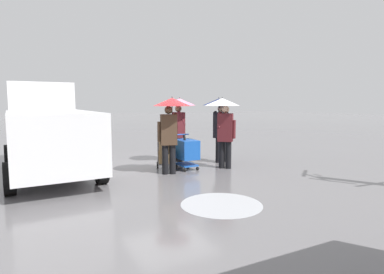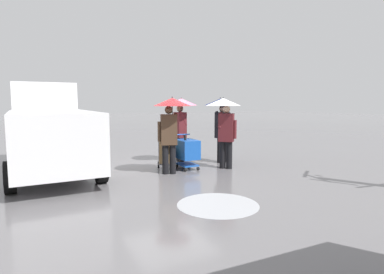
# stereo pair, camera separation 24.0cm
# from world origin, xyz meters

# --- Properties ---
(ground_plane) EXTENTS (90.00, 90.00, 0.00)m
(ground_plane) POSITION_xyz_m (0.00, 0.00, 0.00)
(ground_plane) COLOR slate
(slush_patch_near_cluster) EXTENTS (1.49, 1.49, 0.01)m
(slush_patch_near_cluster) POSITION_xyz_m (2.08, -2.45, 0.00)
(slush_patch_near_cluster) COLOR #999BA0
(slush_patch_near_cluster) RESTS_ON ground
(slush_patch_under_van) EXTENTS (1.61, 1.61, 0.01)m
(slush_patch_under_van) POSITION_xyz_m (0.57, 3.75, 0.00)
(slush_patch_under_van) COLOR #ADAFB5
(slush_patch_under_van) RESTS_ON ground
(cargo_van_parked_right) EXTENTS (2.28, 5.38, 2.60)m
(cargo_van_parked_right) POSITION_xyz_m (3.27, -0.89, 1.18)
(cargo_van_parked_right) COLOR white
(cargo_van_parked_right) RESTS_ON ground
(shopping_cart_vendor) EXTENTS (0.58, 0.82, 1.04)m
(shopping_cart_vendor) POSITION_xyz_m (-0.37, 0.46, 0.57)
(shopping_cart_vendor) COLOR #1951B2
(shopping_cart_vendor) RESTS_ON ground
(hand_dolly_boxes) EXTENTS (0.72, 0.83, 1.32)m
(hand_dolly_boxes) POSITION_xyz_m (0.21, 0.26, 0.68)
(hand_dolly_boxes) COLOR #515156
(hand_dolly_boxes) RESTS_ON ground
(pedestrian_pink_side) EXTENTS (1.04, 1.04, 2.15)m
(pedestrian_pink_side) POSITION_xyz_m (-0.70, -0.69, 1.58)
(pedestrian_pink_side) COLOR black
(pedestrian_pink_side) RESTS_ON ground
(pedestrian_black_side) EXTENTS (1.04, 1.04, 2.15)m
(pedestrian_black_side) POSITION_xyz_m (0.30, 0.81, 1.58)
(pedestrian_black_side) COLOR black
(pedestrian_black_side) RESTS_ON ground
(pedestrian_white_side) EXTENTS (1.04, 1.04, 2.15)m
(pedestrian_white_side) POSITION_xyz_m (-1.43, 0.86, 1.57)
(pedestrian_white_side) COLOR black
(pedestrian_white_side) RESTS_ON ground
(pedestrian_far_side) EXTENTS (1.04, 1.04, 2.15)m
(pedestrian_far_side) POSITION_xyz_m (-1.82, 0.04, 1.58)
(pedestrian_far_side) COLOR black
(pedestrian_far_side) RESTS_ON ground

